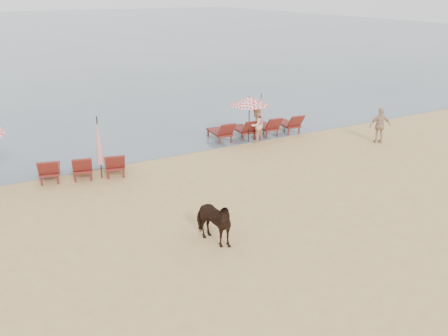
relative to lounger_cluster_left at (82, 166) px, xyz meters
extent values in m
plane|color=tan|center=(3.89, -9.36, -0.49)|extent=(120.00, 120.00, 0.00)
cube|color=maroon|center=(-1.14, 0.53, -0.10)|extent=(1.07, 1.69, 0.09)
cube|color=maroon|center=(-1.33, -0.29, 0.22)|extent=(0.82, 0.67, 0.69)
cube|color=maroon|center=(0.06, 0.25, -0.10)|extent=(1.07, 1.69, 0.09)
cube|color=maroon|center=(-0.13, -0.57, 0.22)|extent=(0.82, 0.67, 0.69)
cube|color=maroon|center=(1.25, -0.03, -0.10)|extent=(1.07, 1.69, 0.09)
cube|color=maroon|center=(1.06, -0.85, 0.22)|extent=(0.82, 0.67, 0.69)
cube|color=maroon|center=(7.10, 1.81, -0.08)|extent=(0.89, 1.67, 0.09)
cube|color=maroon|center=(7.03, 0.95, 0.24)|extent=(0.79, 0.59, 0.70)
cube|color=maroon|center=(8.36, 1.69, -0.08)|extent=(0.89, 1.67, 0.09)
cube|color=maroon|center=(8.28, 0.84, 0.24)|extent=(0.79, 0.59, 0.70)
cube|color=maroon|center=(9.62, 1.58, -0.08)|extent=(0.89, 1.67, 0.09)
cube|color=maroon|center=(9.54, 0.72, 0.24)|extent=(0.79, 0.59, 0.70)
cube|color=maroon|center=(10.88, 1.46, -0.08)|extent=(0.89, 1.67, 0.09)
cube|color=maroon|center=(10.80, 0.60, 0.24)|extent=(0.79, 0.59, 0.70)
cylinder|color=black|center=(8.20, 0.86, 0.54)|extent=(0.05, 0.05, 2.05)
cone|color=red|center=(8.20, 0.86, 1.52)|extent=(1.83, 1.83, 0.41)
sphere|color=black|center=(8.20, 0.86, 1.70)|extent=(0.07, 0.07, 0.07)
cylinder|color=black|center=(0.62, -0.41, 0.76)|extent=(0.05, 0.05, 2.49)
cone|color=red|center=(0.62, -0.41, 1.06)|extent=(0.30, 0.30, 1.87)
cylinder|color=black|center=(9.22, 1.41, 0.59)|extent=(0.05, 0.05, 2.15)
cone|color=red|center=(9.22, 1.41, 0.85)|extent=(0.26, 0.26, 1.61)
imported|color=black|center=(1.93, -7.15, 0.22)|extent=(1.17, 1.80, 1.41)
imported|color=#DBA889|center=(8.51, 0.73, 0.34)|extent=(0.99, 0.90, 1.65)
imported|color=tan|center=(13.54, -2.32, 0.36)|extent=(1.08, 0.82, 1.70)
camera|label=1|loc=(-4.14, -18.62, 6.64)|focal=40.00mm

